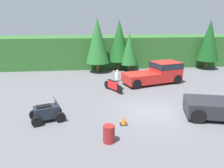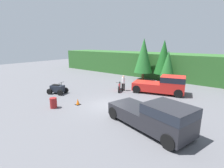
{
  "view_description": "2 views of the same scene",
  "coord_description": "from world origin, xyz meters",
  "px_view_note": "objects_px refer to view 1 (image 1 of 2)",
  "views": [
    {
      "loc": [
        -4.22,
        -12.76,
        5.75
      ],
      "look_at": [
        -2.36,
        3.51,
        0.95
      ],
      "focal_mm": 35.0,
      "sensor_mm": 36.0,
      "label": 1
    },
    {
      "loc": [
        9.28,
        -11.23,
        5.41
      ],
      "look_at": [
        -2.36,
        3.51,
        0.95
      ],
      "focal_mm": 28.0,
      "sensor_mm": 36.0,
      "label": 2
    }
  ],
  "objects_px": {
    "dirt_bike": "(113,86)",
    "steel_barrel": "(109,134)",
    "traffic_cone": "(124,120)",
    "rider_person": "(117,79)",
    "pickup_truck_red": "(158,72)",
    "quad_atv": "(47,113)"
  },
  "relations": [
    {
      "from": "dirt_bike",
      "to": "steel_barrel",
      "type": "distance_m",
      "value": 8.01
    },
    {
      "from": "traffic_cone",
      "to": "rider_person",
      "type": "bearing_deg",
      "value": 85.54
    },
    {
      "from": "traffic_cone",
      "to": "dirt_bike",
      "type": "bearing_deg",
      "value": 88.95
    },
    {
      "from": "rider_person",
      "to": "traffic_cone",
      "type": "bearing_deg",
      "value": -35.26
    },
    {
      "from": "dirt_bike",
      "to": "steel_barrel",
      "type": "xyz_separation_m",
      "value": [
        -1.14,
        -7.92,
        -0.04
      ]
    },
    {
      "from": "pickup_truck_red",
      "to": "traffic_cone",
      "type": "distance_m",
      "value": 9.41
    },
    {
      "from": "steel_barrel",
      "to": "rider_person",
      "type": "bearing_deg",
      "value": 79.39
    },
    {
      "from": "pickup_truck_red",
      "to": "steel_barrel",
      "type": "relative_size",
      "value": 6.6
    },
    {
      "from": "rider_person",
      "to": "steel_barrel",
      "type": "distance_m",
      "value": 8.32
    },
    {
      "from": "pickup_truck_red",
      "to": "traffic_cone",
      "type": "height_order",
      "value": "pickup_truck_red"
    },
    {
      "from": "pickup_truck_red",
      "to": "traffic_cone",
      "type": "xyz_separation_m",
      "value": [
        -4.6,
        -8.17,
        -0.78
      ]
    },
    {
      "from": "pickup_truck_red",
      "to": "steel_barrel",
      "type": "distance_m",
      "value": 11.45
    },
    {
      "from": "quad_atv",
      "to": "traffic_cone",
      "type": "relative_size",
      "value": 4.06
    },
    {
      "from": "quad_atv",
      "to": "steel_barrel",
      "type": "relative_size",
      "value": 2.54
    },
    {
      "from": "rider_person",
      "to": "traffic_cone",
      "type": "xyz_separation_m",
      "value": [
        -0.5,
        -6.38,
        -0.71
      ]
    },
    {
      "from": "dirt_bike",
      "to": "rider_person",
      "type": "bearing_deg",
      "value": 90.24
    },
    {
      "from": "rider_person",
      "to": "traffic_cone",
      "type": "height_order",
      "value": "rider_person"
    },
    {
      "from": "traffic_cone",
      "to": "pickup_truck_red",
      "type": "bearing_deg",
      "value": 60.65
    },
    {
      "from": "quad_atv",
      "to": "traffic_cone",
      "type": "xyz_separation_m",
      "value": [
        4.43,
        -0.99,
        -0.25
      ]
    },
    {
      "from": "rider_person",
      "to": "pickup_truck_red",
      "type": "bearing_deg",
      "value": 82.86
    },
    {
      "from": "dirt_bike",
      "to": "steel_barrel",
      "type": "bearing_deg",
      "value": -39.44
    },
    {
      "from": "pickup_truck_red",
      "to": "rider_person",
      "type": "bearing_deg",
      "value": -171.84
    }
  ]
}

